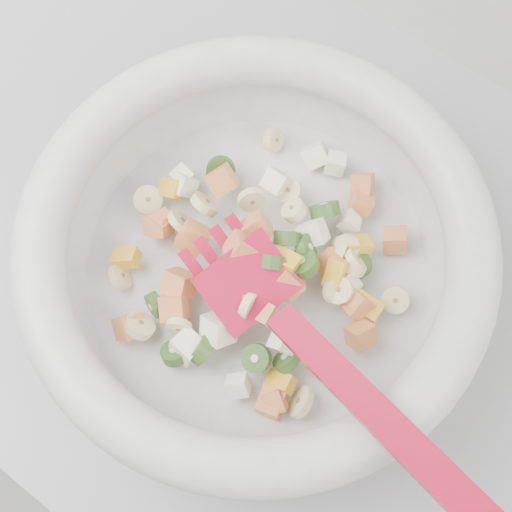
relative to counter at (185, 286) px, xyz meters
The scene contains 2 objects.
counter is the anchor object (origin of this frame).
mixing_bowl 0.54m from the counter, 11.73° to the right, with size 0.47×0.39×0.16m.
Camera 1 is at (0.28, 1.26, 1.46)m, focal length 45.00 mm.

